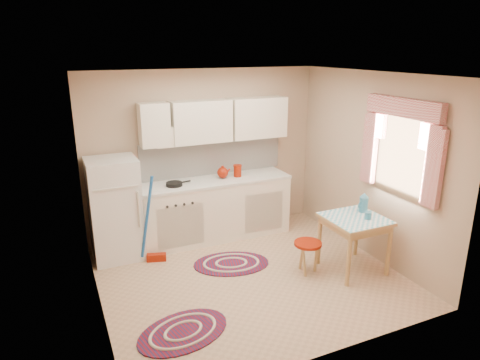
# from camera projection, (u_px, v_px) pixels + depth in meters

# --- Properties ---
(room_shell) EXTENTS (3.64, 3.60, 2.52)m
(room_shell) POSITION_uv_depth(u_px,v_px,m) (254.00, 149.00, 5.23)
(room_shell) COLOR tan
(room_shell) RESTS_ON ground
(fridge) EXTENTS (0.65, 0.60, 1.40)m
(fridge) POSITION_uv_depth(u_px,v_px,m) (115.00, 209.00, 5.76)
(fridge) COLOR silver
(fridge) RESTS_ON ground
(broom) EXTENTS (0.30, 0.20, 1.20)m
(broom) POSITION_uv_depth(u_px,v_px,m) (154.00, 220.00, 5.66)
(broom) COLOR #1A57A8
(broom) RESTS_ON ground
(base_cabinets) EXTENTS (2.25, 0.60, 0.88)m
(base_cabinets) POSITION_uv_depth(u_px,v_px,m) (215.00, 210.00, 6.45)
(base_cabinets) COLOR white
(base_cabinets) RESTS_ON ground
(countertop) EXTENTS (2.27, 0.62, 0.04)m
(countertop) POSITION_uv_depth(u_px,v_px,m) (215.00, 181.00, 6.32)
(countertop) COLOR silver
(countertop) RESTS_ON base_cabinets
(frying_pan) EXTENTS (0.27, 0.27, 0.05)m
(frying_pan) POSITION_uv_depth(u_px,v_px,m) (174.00, 184.00, 6.01)
(frying_pan) COLOR black
(frying_pan) RESTS_ON countertop
(red_kettle) EXTENTS (0.23, 0.21, 0.18)m
(red_kettle) POSITION_uv_depth(u_px,v_px,m) (223.00, 173.00, 6.33)
(red_kettle) COLOR maroon
(red_kettle) RESTS_ON countertop
(red_canister) EXTENTS (0.15, 0.15, 0.16)m
(red_canister) POSITION_uv_depth(u_px,v_px,m) (238.00, 171.00, 6.43)
(red_canister) COLOR maroon
(red_canister) RESTS_ON countertop
(table) EXTENTS (0.72, 0.72, 0.72)m
(table) POSITION_uv_depth(u_px,v_px,m) (353.00, 244.00, 5.51)
(table) COLOR tan
(table) RESTS_ON ground
(stool) EXTENTS (0.39, 0.39, 0.42)m
(stool) POSITION_uv_depth(u_px,v_px,m) (307.00, 257.00, 5.48)
(stool) COLOR maroon
(stool) RESTS_ON ground
(coffee_pot) EXTENTS (0.16, 0.14, 0.28)m
(coffee_pot) POSITION_uv_depth(u_px,v_px,m) (364.00, 202.00, 5.56)
(coffee_pot) COLOR teal
(coffee_pot) RESTS_ON table
(mug) EXTENTS (0.10, 0.10, 0.10)m
(mug) POSITION_uv_depth(u_px,v_px,m) (368.00, 216.00, 5.35)
(mug) COLOR teal
(mug) RESTS_ON table
(rug_center) EXTENTS (1.16, 0.92, 0.02)m
(rug_center) POSITION_uv_depth(u_px,v_px,m) (231.00, 264.00, 5.74)
(rug_center) COLOR maroon
(rug_center) RESTS_ON ground
(rug_left) EXTENTS (1.11, 0.86, 0.02)m
(rug_left) POSITION_uv_depth(u_px,v_px,m) (183.00, 332.00, 4.37)
(rug_left) COLOR maroon
(rug_left) RESTS_ON ground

